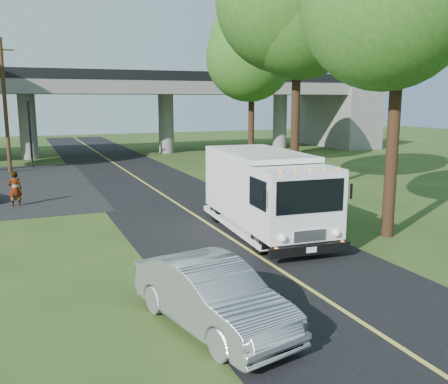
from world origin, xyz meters
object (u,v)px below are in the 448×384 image
tree_right_mid (304,2)px  step_van (265,190)px  utility_pole (5,105)px  tree_right_far (255,52)px  pedestrian (15,189)px  silver_sedan (212,295)px  traffic_signal (30,124)px

tree_right_mid → step_van: size_ratio=1.71×
utility_pole → tree_right_far: 17.61m
step_van → tree_right_far: bearing=69.1°
tree_right_far → pedestrian: size_ratio=6.54×
step_van → silver_sedan: size_ratio=1.63×
step_van → pedestrian: size_ratio=4.44×
step_van → utility_pole: bearing=117.0°
utility_pole → tree_right_mid: tree_right_mid is taller
silver_sedan → utility_pole: bearing=85.8°
traffic_signal → pedestrian: size_ratio=3.10×
tree_right_mid → step_van: 11.01m
silver_sedan → pedestrian: pedestrian is taller
pedestrian → step_van: bearing=133.8°
traffic_signal → utility_pole: (-1.50, -2.00, 1.40)m
utility_pole → tree_right_far: bearing=-14.0°
traffic_signal → tree_right_mid: 22.13m
tree_right_far → step_van: size_ratio=1.47×
step_van → pedestrian: bearing=138.2°
traffic_signal → tree_right_far: (15.21, -6.16, 5.10)m
traffic_signal → tree_right_mid: (12.41, -17.16, 6.41)m
traffic_signal → tree_right_far: bearing=-22.1°
traffic_signal → silver_sedan: (2.80, -29.50, -2.44)m
utility_pole → silver_sedan: utility_pole is taller
tree_right_far → pedestrian: tree_right_far is taller
utility_pole → pedestrian: 12.70m
silver_sedan → pedestrian: 15.88m
step_van → pedestrian: (-8.64, 8.84, -0.82)m
silver_sedan → pedestrian: (-3.98, 15.37, 0.08)m
utility_pole → pedestrian: size_ratio=5.36×
traffic_signal → silver_sedan: traffic_signal is taller
tree_right_mid → tree_right_far: bearing=75.7°
utility_pole → step_van: 22.99m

